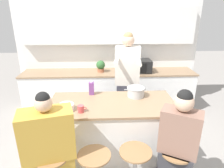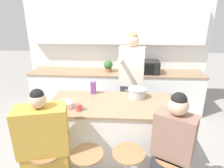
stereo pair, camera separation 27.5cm
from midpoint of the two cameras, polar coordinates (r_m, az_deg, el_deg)
name	(u,v)px [view 2 (the right image)]	position (r m, az deg, el deg)	size (l,w,h in m)	color
ground_plane	(112,157)	(3.30, 2.45, -20.13)	(16.00, 16.00, 0.00)	gray
wall_back	(117,39)	(4.40, 3.29, 12.71)	(3.95, 0.22, 2.70)	white
back_counter	(116,91)	(4.41, 2.97, -2.07)	(3.66, 0.62, 0.89)	white
kitchen_island	(112,131)	(3.01, 2.59, -13.35)	(1.75, 0.82, 0.93)	black
person_cooking	(131,86)	(3.47, 7.73, -0.59)	(0.48, 0.62, 1.81)	#383842
person_wrapped_blanket	(45,150)	(2.46, -15.47, -17.86)	(0.60, 0.41, 1.40)	gold
person_seated_near	(172,156)	(2.45, 19.96, -18.93)	(0.47, 0.41, 1.40)	#333338
cooking_pot	(137,93)	(2.96, 9.81, -2.58)	(0.35, 0.26, 0.14)	#B7BABC
fruit_bowl	(65,105)	(2.67, -10.37, -5.94)	(0.20, 0.20, 0.08)	white
coffee_cup_near	(79,107)	(2.58, -6.49, -6.67)	(0.11, 0.08, 0.09)	#DB4C51
juice_carton	(93,87)	(3.04, -2.78, -1.04)	(0.07, 0.07, 0.21)	#7A428E
microwave	(148,67)	(4.23, 11.98, 4.79)	(0.46, 0.36, 0.26)	black
potted_plant	(108,66)	(4.22, 0.79, 5.24)	(0.19, 0.19, 0.25)	#A86042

